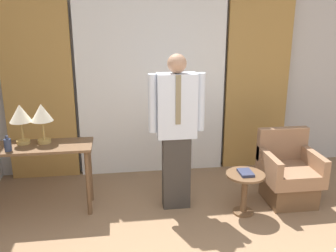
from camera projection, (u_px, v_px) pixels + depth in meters
wall_back at (151, 76)px, 5.16m from camera, size 10.00×0.06×2.70m
curtain_sheer_center at (152, 82)px, 5.06m from camera, size 2.00×0.06×2.58m
curtain_drape_left at (38, 85)px, 4.86m from camera, size 0.90×0.06×2.58m
curtain_drape_right at (257, 79)px, 5.25m from camera, size 0.90×0.06×2.58m
desk at (34, 157)px, 4.14m from camera, size 1.29×0.45×0.79m
table_lamp_left at (20, 116)px, 4.07m from camera, size 0.24×0.24×0.45m
table_lamp_right at (42, 115)px, 4.10m from camera, size 0.24×0.24×0.45m
bottle_by_lamp at (8, 145)px, 3.93m from camera, size 0.07×0.07×0.17m
person at (177, 127)px, 4.15m from camera, size 0.63×0.21×1.78m
armchair at (288, 175)px, 4.48m from camera, size 0.62×0.64×0.85m
side_table at (245, 186)px, 4.18m from camera, size 0.43×0.43×0.49m
book at (246, 173)px, 4.13m from camera, size 0.14×0.21×0.03m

